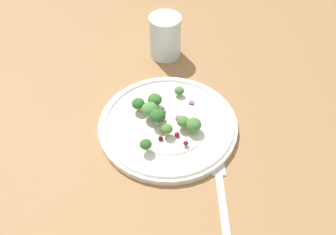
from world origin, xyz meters
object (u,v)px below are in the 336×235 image
Objects in this scene: broccoli_floret_2 at (150,109)px; water_glass at (165,36)px; broccoli_floret_1 at (138,104)px; broccoli_floret_0 at (146,144)px; plate at (168,124)px; fork at (222,199)px.

water_glass is (-11.79, 17.30, 1.20)cm from broccoli_floret_2.
water_glass reaches higher than broccoli_floret_1.
water_glass reaches higher than broccoli_floret_0.
water_glass is (-15.14, 16.07, 3.87)cm from plate.
plate is 4.45cm from broccoli_floret_2.
broccoli_floret_0 is at bearing -78.36° from plate.
broccoli_floret_0 is at bearing -51.60° from broccoli_floret_2.
water_glass reaches higher than plate.
fork is at bearing -34.47° from water_glass.
broccoli_floret_0 reaches higher than plate.
broccoli_floret_0 is at bearing -37.83° from broccoli_floret_1.
water_glass is at bearing 124.27° from broccoli_floret_2.
broccoli_floret_0 is 0.70× the size of broccoli_floret_2.
plate is at bearing 20.28° from broccoli_floret_2.
broccoli_floret_1 is 23.41cm from fork.
broccoli_floret_0 is at bearing -173.83° from fork.
broccoli_floret_2 is (-4.87, 6.14, 0.50)cm from broccoli_floret_0.
water_glass reaches higher than broccoli_floret_2.
broccoli_floret_1 is at bearing -167.30° from plate.
broccoli_floret_1 reaches higher than broccoli_floret_0.
plate is 8.53× the size of broccoli_floret_2.
water_glass is (-8.95, 17.46, 1.59)cm from broccoli_floret_1.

